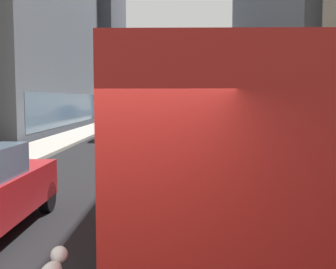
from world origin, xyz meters
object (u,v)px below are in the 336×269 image
car_blue_hatchback (146,112)px  car_grey_wagon (117,125)px  car_yellow_taxi (180,116)px  box_truck (182,109)px  transit_bus (198,126)px

car_blue_hatchback → car_grey_wagon: bearing=-90.0°
car_blue_hatchback → car_yellow_taxi: (4.00, -11.37, -0.00)m
car_yellow_taxi → car_grey_wagon: 14.84m
car_blue_hatchback → car_grey_wagon: (0.00, -25.66, -0.00)m
car_blue_hatchback → car_yellow_taxi: bearing=-70.6°
car_blue_hatchback → car_yellow_taxi: size_ratio=1.09×
car_grey_wagon → box_truck: 6.06m
transit_bus → car_yellow_taxi: 29.71m
transit_bus → car_yellow_taxi: (0.00, 29.69, -0.95)m
car_yellow_taxi → transit_bus: bearing=-90.0°
car_yellow_taxi → car_grey_wagon: size_ratio=1.03×
car_grey_wagon → box_truck: bearing=48.2°
transit_bus → car_blue_hatchback: bearing=95.6°
car_yellow_taxi → car_grey_wagon: same height
box_truck → car_yellow_taxi: bearing=90.0°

